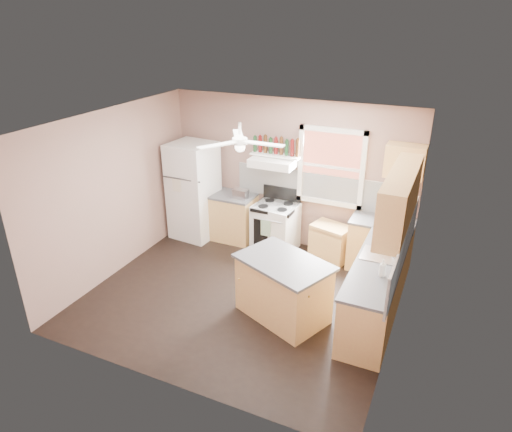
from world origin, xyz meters
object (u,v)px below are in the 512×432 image
at_px(refrigerator, 194,191).
at_px(stove, 275,227).
at_px(cart, 330,242).
at_px(toaster, 241,194).
at_px(island, 283,290).

bearing_deg(refrigerator, stove, 9.25).
bearing_deg(cart, stove, -163.31).
distance_m(refrigerator, cart, 2.73).
relative_size(toaster, stove, 0.33).
height_order(cart, island, island).
distance_m(toaster, stove, 0.88).
distance_m(cart, island, 1.89).
xyz_separation_m(stove, cart, (1.03, 0.03, -0.11)).
bearing_deg(toaster, cart, 5.63).
height_order(refrigerator, island, refrigerator).
distance_m(toaster, cart, 1.83).
relative_size(refrigerator, island, 1.53).
distance_m(stove, cart, 1.04).
distance_m(stove, island, 2.05).
height_order(stove, island, same).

